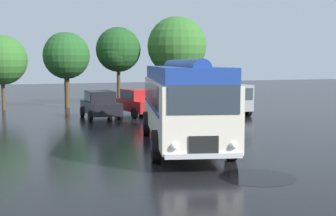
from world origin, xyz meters
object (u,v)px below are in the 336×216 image
object	(u,v)px
car_mid_left	(138,102)
box_van	(219,93)
car_near_left	(100,104)
car_mid_right	(179,101)
vintage_bus	(182,99)

from	to	relation	value
car_mid_left	box_van	xyz separation A→B (m)	(5.33, -0.88, 0.52)
box_van	car_near_left	bearing A→B (deg)	178.14
car_mid_right	car_mid_left	bearing A→B (deg)	179.17
car_mid_left	car_mid_right	size ratio (longest dim) A/B	1.03
vintage_bus	box_van	world-z (taller)	vintage_bus
car_near_left	car_mid_left	world-z (taller)	same
car_mid_left	car_mid_right	world-z (taller)	same
vintage_bus	car_mid_left	distance (m)	11.20
car_near_left	car_mid_right	size ratio (longest dim) A/B	1.01
car_near_left	car_mid_right	xyz separation A→B (m)	(5.46, 0.58, 0.00)
vintage_bus	car_near_left	distance (m)	10.45
car_near_left	car_mid_left	xyz separation A→B (m)	(2.62, 0.63, 0.00)
car_near_left	car_mid_left	bearing A→B (deg)	13.41
car_near_left	car_mid_right	bearing A→B (deg)	6.10
car_mid_right	box_van	world-z (taller)	box_van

